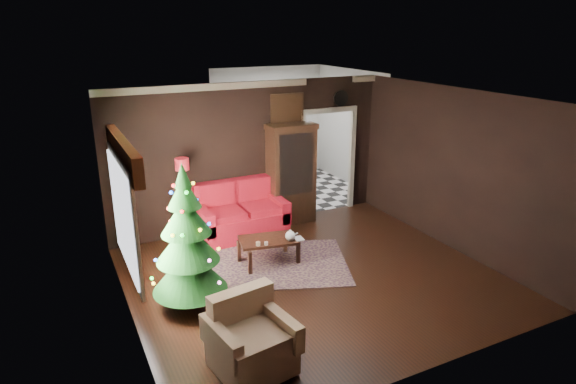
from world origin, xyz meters
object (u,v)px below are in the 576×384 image
curio_cabinet (291,176)px  kitchen_table (288,180)px  armchair (251,336)px  christmas_tree (187,238)px  wall_clock (341,98)px  floor_lamp (185,201)px  loveseat (241,210)px  coffee_table (268,250)px  teapot (290,236)px

curio_cabinet → kitchen_table: size_ratio=2.53×
armchair → kitchen_table: armchair is taller
curio_cabinet → christmas_tree: 3.51m
armchair → wall_clock: 5.79m
floor_lamp → wall_clock: wall_clock is taller
christmas_tree → armchair: bearing=-81.5°
christmas_tree → wall_clock: wall_clock is taller
loveseat → curio_cabinet: (1.15, 0.22, 0.45)m
floor_lamp → armchair: bearing=-94.2°
christmas_tree → coffee_table: (1.53, 0.76, -0.83)m
coffee_table → wall_clock: size_ratio=2.92×
floor_lamp → coffee_table: floor_lamp is taller
teapot → kitchen_table: bearing=64.1°
armchair → coffee_table: size_ratio=0.92×
wall_clock → loveseat: bearing=-170.3°
curio_cabinet → kitchen_table: bearing=65.6°
kitchen_table → wall_clock: bearing=-66.3°
curio_cabinet → coffee_table: 2.02m
wall_clock → coffee_table: bearing=-144.9°
floor_lamp → christmas_tree: (-0.52, -2.09, 0.22)m
floor_lamp → kitchen_table: size_ratio=2.07×
loveseat → floor_lamp: bearing=176.4°
loveseat → christmas_tree: christmas_tree is taller
curio_cabinet → armchair: size_ratio=2.20×
curio_cabinet → floor_lamp: (-2.18, -0.15, -0.12)m
christmas_tree → kitchen_table: christmas_tree is taller
armchair → wall_clock: (3.66, 4.06, 1.92)m
teapot → kitchen_table: size_ratio=0.25×
armchair → kitchen_table: size_ratio=1.15×
loveseat → christmas_tree: 2.61m
floor_lamp → wall_clock: 3.74m
loveseat → curio_cabinet: bearing=10.8°
loveseat → christmas_tree: (-1.55, -2.02, 0.55)m
floor_lamp → armchair: size_ratio=1.80×
wall_clock → kitchen_table: wall_clock is taller
christmas_tree → teapot: size_ratio=10.43×
floor_lamp → teapot: size_ratio=8.25×
wall_clock → teapot: bearing=-137.7°
loveseat → armchair: size_ratio=1.97×
coffee_table → teapot: 0.48m
floor_lamp → christmas_tree: size_ratio=0.79×
christmas_tree → armchair: christmas_tree is taller
loveseat → teapot: bearing=-79.6°
armchair → coffee_table: (1.29, 2.40, -0.24)m
curio_cabinet → wall_clock: 1.88m
loveseat → kitchen_table: bearing=42.5°
kitchen_table → teapot: bearing=-115.9°
loveseat → floor_lamp: 1.09m
teapot → christmas_tree: bearing=-163.7°
coffee_table → teapot: bearing=-37.5°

